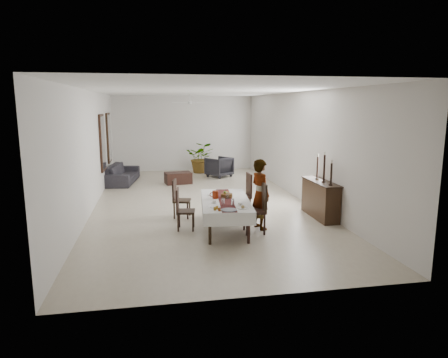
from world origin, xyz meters
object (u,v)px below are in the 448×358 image
(sofa, at_px, (122,174))
(dining_table_top, at_px, (225,201))
(red_pitcher, at_px, (215,195))
(sideboard_body, at_px, (320,200))
(woman, at_px, (260,194))

(sofa, bearing_deg, dining_table_top, -148.27)
(dining_table_top, distance_m, sofa, 6.75)
(red_pitcher, relative_size, sideboard_body, 0.12)
(red_pitcher, xyz_separation_m, woman, (1.00, -0.27, 0.03))
(woman, xyz_separation_m, sofa, (-3.49, 6.28, -0.48))
(sideboard_body, bearing_deg, red_pitcher, -172.26)
(dining_table_top, bearing_deg, red_pitcher, 149.04)
(dining_table_top, distance_m, red_pitcher, 0.29)
(red_pitcher, distance_m, sofa, 6.53)
(sideboard_body, bearing_deg, woman, -159.87)
(dining_table_top, bearing_deg, woman, -1.82)
(woman, bearing_deg, sideboard_body, -86.82)
(sideboard_body, distance_m, sofa, 7.70)
(dining_table_top, height_order, woman, woman)
(red_pitcher, xyz_separation_m, sideboard_body, (2.75, 0.37, -0.33))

